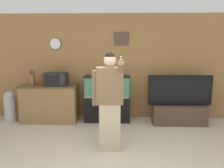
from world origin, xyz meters
TOP-DOWN VIEW (x-y plane):
  - wall_back_paneled at (-0.00, 2.81)m, footprint 10.00×0.08m
  - counter_island at (-1.59, 2.39)m, footprint 1.35×0.54m
  - microwave at (-1.42, 2.42)m, footprint 0.52×0.38m
  - knife_block at (-2.01, 2.45)m, footprint 0.11×0.10m
  - aquarium_on_stand at (-0.21, 2.49)m, footprint 1.09×0.42m
  - tv_on_stand at (1.49, 2.30)m, footprint 1.48×0.40m
  - person_standing at (-0.09, 0.95)m, footprint 0.54×0.41m
  - trash_bin at (-2.56, 2.38)m, footprint 0.27×0.27m

SIDE VIEW (x-z plane):
  - tv_on_stand at x=1.49m, z-range -0.23..0.92m
  - trash_bin at x=-2.56m, z-range 0.01..0.75m
  - counter_island at x=-1.59m, z-range 0.00..0.90m
  - aquarium_on_stand at x=-0.21m, z-range 0.00..1.11m
  - person_standing at x=-0.09m, z-range 0.04..1.74m
  - knife_block at x=-2.01m, z-range 0.85..1.20m
  - microwave at x=-1.42m, z-range 0.90..1.19m
  - wall_back_paneled at x=0.00m, z-range 0.00..2.60m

